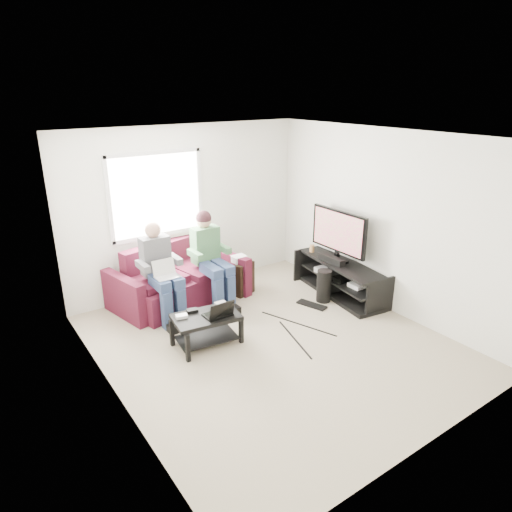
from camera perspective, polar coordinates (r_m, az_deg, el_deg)
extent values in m
plane|color=tan|center=(6.01, 1.99, -10.81)|extent=(4.50, 4.50, 0.00)
plane|color=white|center=(5.17, 2.35, 14.68)|extent=(4.50, 4.50, 0.00)
plane|color=silver|center=(7.29, -8.58, 5.79)|extent=(4.50, 0.00, 4.50)
plane|color=silver|center=(4.04, 21.88, -7.87)|extent=(4.50, 0.00, 4.50)
plane|color=silver|center=(4.61, -18.16, -3.84)|extent=(0.00, 4.50, 4.50)
plane|color=silver|center=(6.79, 15.80, 4.14)|extent=(0.00, 4.50, 4.50)
cube|color=white|center=(7.02, -12.34, 7.48)|extent=(1.40, 0.01, 1.20)
cube|color=silver|center=(7.01, -12.31, 7.47)|extent=(1.48, 0.04, 1.28)
cube|color=#4B1223|center=(7.07, -9.50, -4.07)|extent=(1.72, 1.15, 0.44)
cube|color=#4B1223|center=(7.21, -10.98, 0.16)|extent=(1.58, 0.52, 0.45)
cube|color=#4B1223|center=(6.75, -16.16, -4.98)|extent=(0.34, 0.95, 0.63)
cube|color=#4B1223|center=(7.40, -3.52, -1.86)|extent=(0.34, 0.95, 0.63)
cube|color=#4B1223|center=(6.80, -12.47, -2.80)|extent=(0.86, 0.85, 0.10)
cube|color=#4B1223|center=(7.10, -6.75, -1.43)|extent=(0.86, 0.85, 0.10)
cube|color=navy|center=(6.35, -11.96, -3.31)|extent=(0.16, 0.45, 0.14)
cube|color=navy|center=(6.42, -10.32, -2.92)|extent=(0.16, 0.45, 0.14)
cube|color=navy|center=(6.34, -11.06, -6.69)|extent=(0.13, 0.13, 0.54)
cube|color=navy|center=(6.41, -9.43, -6.25)|extent=(0.13, 0.13, 0.54)
cube|color=#4E4F53|center=(6.56, -12.47, 0.07)|extent=(0.40, 0.22, 0.55)
sphere|color=tan|center=(6.46, -12.79, 3.20)|extent=(0.22, 0.22, 0.22)
cube|color=navy|center=(6.66, -5.66, -1.78)|extent=(0.16, 0.45, 0.14)
cube|color=navy|center=(6.76, -4.18, -1.42)|extent=(0.16, 0.45, 0.14)
cube|color=navy|center=(6.65, -4.77, -4.98)|extent=(0.13, 0.13, 0.54)
cube|color=navy|center=(6.74, -3.30, -4.57)|extent=(0.13, 0.13, 0.54)
cube|color=#505252|center=(6.88, -6.35, 1.40)|extent=(0.40, 0.22, 0.55)
sphere|color=tan|center=(6.78, -6.56, 4.40)|extent=(0.22, 0.22, 0.22)
sphere|color=black|center=(6.77, -6.57, 4.73)|extent=(0.23, 0.23, 0.23)
cube|color=black|center=(5.83, -6.26, -7.60)|extent=(0.89, 0.61, 0.05)
cube|color=black|center=(5.98, -6.15, -10.10)|extent=(0.79, 0.52, 0.02)
cube|color=black|center=(5.62, -8.53, -11.34)|extent=(0.05, 0.05, 0.36)
cube|color=black|center=(5.93, -1.87, -9.23)|extent=(0.05, 0.05, 0.36)
cube|color=black|center=(5.96, -10.47, -9.43)|extent=(0.05, 0.05, 0.36)
cube|color=black|center=(6.27, -4.10, -7.56)|extent=(0.05, 0.05, 0.36)
cube|color=silver|center=(5.80, -9.29, -7.44)|extent=(0.16, 0.12, 0.04)
cube|color=black|center=(5.92, -7.98, -6.78)|extent=(0.16, 0.12, 0.04)
cube|color=gray|center=(6.06, -4.47, -5.94)|extent=(0.14, 0.10, 0.04)
cube|color=black|center=(7.22, 10.60, -0.95)|extent=(0.72, 1.70, 0.04)
cube|color=black|center=(7.31, 10.47, -2.80)|extent=(0.67, 1.63, 0.03)
cube|color=black|center=(7.41, 10.35, -4.54)|extent=(0.72, 1.70, 0.06)
cube|color=black|center=(6.83, 15.22, -4.93)|extent=(0.49, 0.11, 0.55)
cube|color=black|center=(7.85, 6.35, -0.93)|extent=(0.49, 0.11, 0.55)
cube|color=black|center=(7.27, 10.06, -0.42)|extent=(0.12, 0.40, 0.04)
cube|color=black|center=(7.24, 10.10, 0.17)|extent=(0.06, 0.06, 0.12)
cube|color=black|center=(7.12, 10.29, 3.08)|extent=(0.05, 1.10, 0.65)
cube|color=#C72E64|center=(7.10, 10.12, 3.04)|extent=(0.01, 1.01, 0.58)
cube|color=black|center=(7.18, 9.39, -0.39)|extent=(0.12, 0.50, 0.10)
cylinder|color=#A17445|center=(7.58, 7.01, 0.95)|extent=(0.08, 0.08, 0.12)
cube|color=silver|center=(7.05, 12.78, -3.50)|extent=(0.30, 0.22, 0.06)
cube|color=gray|center=(7.49, 8.88, -1.68)|extent=(0.34, 0.26, 0.08)
cube|color=black|center=(7.26, 10.77, -2.56)|extent=(0.38, 0.30, 0.07)
cylinder|color=black|center=(7.06, 8.49, -3.72)|extent=(0.22, 0.22, 0.51)
cube|color=black|center=(6.99, 6.98, -6.08)|extent=(0.29, 0.49, 0.03)
cube|color=black|center=(7.28, -2.12, -2.66)|extent=(0.35, 0.35, 0.53)
cube|color=silver|center=(7.16, -2.16, -0.36)|extent=(0.22, 0.18, 0.10)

